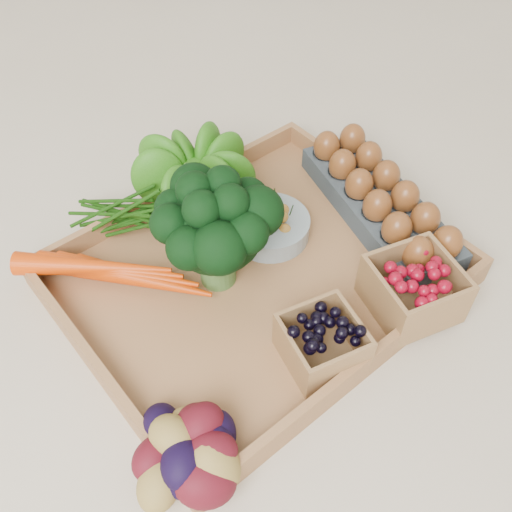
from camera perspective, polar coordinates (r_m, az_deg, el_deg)
ground at (r=0.88m, az=0.00°, el=-2.58°), size 4.00×4.00×0.00m
tray at (r=0.88m, az=0.00°, el=-2.27°), size 0.55×0.45×0.01m
carrots at (r=0.87m, az=-14.30°, el=-1.45°), size 0.24×0.17×0.06m
lettuce at (r=0.95m, az=-5.98°, el=8.66°), size 0.13×0.13×0.13m
broccoli at (r=0.82m, az=-4.00°, el=0.91°), size 0.18×0.18×0.14m
cherry_bowl at (r=0.92m, az=1.39°, el=2.94°), size 0.13×0.13×0.03m
egg_carton at (r=0.97m, az=12.15°, el=4.91°), size 0.20×0.35×0.04m
potatoes at (r=0.69m, az=-6.43°, el=-18.12°), size 0.16×0.16×0.09m
punnet_blackberry at (r=0.77m, az=6.63°, el=-8.61°), size 0.12×0.12×0.07m
punnet_raspberry at (r=0.84m, az=15.46°, el=-3.13°), size 0.14×0.14×0.08m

